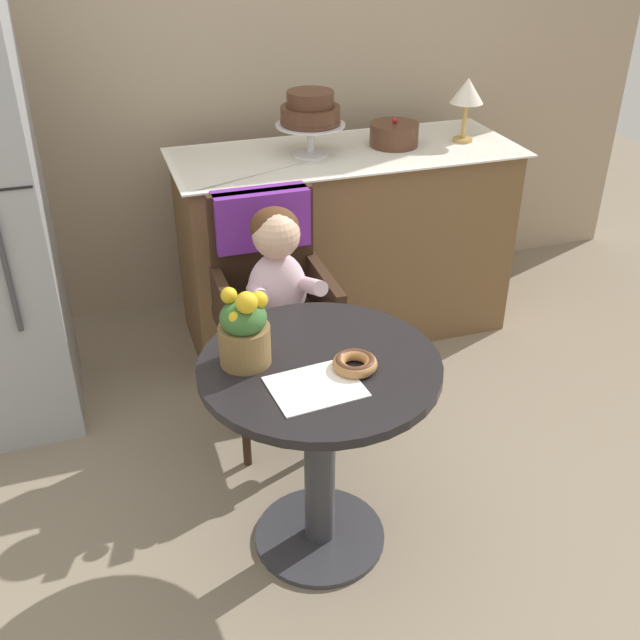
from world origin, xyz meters
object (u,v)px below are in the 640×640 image
at_px(cafe_table, 320,420).
at_px(seated_child, 280,287).
at_px(flower_vase, 244,330).
at_px(round_layer_cake, 394,134).
at_px(table_lamp, 467,93).
at_px(tiered_cake_stand, 310,113).
at_px(wicker_chair, 269,277).
at_px(donut_front, 355,363).

bearing_deg(cafe_table, seated_child, 86.60).
distance_m(flower_vase, round_layer_cake, 1.60).
relative_size(cafe_table, flower_vase, 2.92).
bearing_deg(table_lamp, tiered_cake_stand, 178.20).
bearing_deg(flower_vase, wicker_chair, 69.96).
xyz_separation_m(seated_child, round_layer_cake, (0.75, 0.75, 0.27)).
bearing_deg(donut_front, seated_child, 94.68).
relative_size(cafe_table, tiered_cake_stand, 2.40).
height_order(wicker_chair, flower_vase, flower_vase).
bearing_deg(donut_front, wicker_chair, 93.76).
xyz_separation_m(donut_front, flower_vase, (-0.29, 0.13, 0.09)).
bearing_deg(donut_front, cafe_table, 142.89).
bearing_deg(tiered_cake_stand, donut_front, -102.34).
bearing_deg(table_lamp, cafe_table, -131.02).
bearing_deg(table_lamp, wicker_chair, -152.63).
bearing_deg(wicker_chair, flower_vase, -103.66).
xyz_separation_m(cafe_table, wicker_chair, (0.03, 0.72, 0.13)).
xyz_separation_m(cafe_table, seated_child, (0.03, 0.56, 0.17)).
distance_m(seated_child, donut_front, 0.63).
distance_m(donut_front, round_layer_cake, 1.56).
relative_size(seated_child, tiered_cake_stand, 2.42).
distance_m(cafe_table, donut_front, 0.26).
height_order(cafe_table, round_layer_cake, round_layer_cake).
bearing_deg(flower_vase, tiered_cake_stand, 64.51).
xyz_separation_m(cafe_table, tiered_cake_stand, (0.38, 1.30, 0.58)).
distance_m(flower_vase, tiered_cake_stand, 1.39).
height_order(seated_child, tiered_cake_stand, tiered_cake_stand).
distance_m(flower_vase, table_lamp, 1.81).
bearing_deg(flower_vase, table_lamp, 42.59).
distance_m(round_layer_cake, table_lamp, 0.37).
distance_m(wicker_chair, round_layer_cake, 1.01).
height_order(cafe_table, wicker_chair, wicker_chair).
bearing_deg(cafe_table, tiered_cake_stand, 73.57).
height_order(cafe_table, flower_vase, flower_vase).
xyz_separation_m(wicker_chair, table_lamp, (1.08, 0.56, 0.48)).
distance_m(tiered_cake_stand, round_layer_cake, 0.42).
bearing_deg(flower_vase, round_layer_cake, 51.64).
xyz_separation_m(wicker_chair, seated_child, (0.00, -0.16, 0.04)).
relative_size(seated_child, table_lamp, 2.55).
height_order(flower_vase, round_layer_cake, round_layer_cake).
bearing_deg(cafe_table, donut_front, -37.11).
height_order(cafe_table, donut_front, donut_front).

